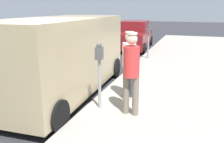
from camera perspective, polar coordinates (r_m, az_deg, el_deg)
ground_plane at (r=6.36m, az=-14.08°, el=-7.73°), size 80.00×80.00×0.00m
sidewalk_slab at (r=5.42m, az=19.55°, el=-11.48°), size 5.00×32.00×0.15m
parking_meter_near at (r=5.32m, az=-3.06°, el=1.63°), size 0.14×0.18×1.52m
parking_meter_far at (r=11.01m, az=8.73°, el=8.43°), size 0.14×0.18×1.52m
pedestrian_in_red at (r=5.01m, az=4.63°, el=0.72°), size 0.36×0.34×1.78m
pedestrian_in_white at (r=5.97m, az=4.09°, el=2.57°), size 0.34×0.34×1.71m
parked_van at (r=6.80m, az=-11.94°, el=4.04°), size 2.30×5.27×2.15m
parked_sedan_ahead at (r=14.66m, az=5.13°, el=8.44°), size 2.16×4.50×1.65m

